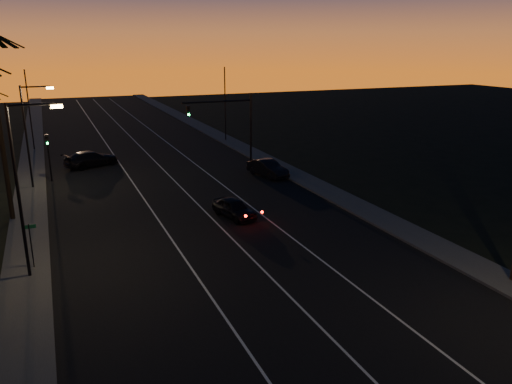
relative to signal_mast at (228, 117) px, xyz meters
name	(u,v)px	position (x,y,z in m)	size (l,w,h in m)	color
road	(186,200)	(-7.14, -9.99, -4.78)	(20.00, 170.00, 0.01)	black
sidewalk_left	(29,218)	(-18.34, -9.99, -4.70)	(2.40, 170.00, 0.16)	#353432
sidewalk_right	(313,184)	(4.06, -9.99, -4.70)	(2.40, 170.00, 0.16)	#353432
lane_stripe_left	(148,204)	(-10.14, -9.99, -4.76)	(0.12, 160.00, 0.01)	silver
lane_stripe_mid	(193,199)	(-6.64, -9.99, -4.76)	(0.12, 160.00, 0.01)	silver
lane_stripe_right	(235,194)	(-3.14, -9.99, -4.76)	(0.12, 160.00, 0.01)	silver
streetlight_left_near	(23,178)	(-17.84, -19.99, 0.54)	(2.55, 0.26, 9.00)	black
streetlight_left_far	(30,128)	(-17.82, -1.99, 0.28)	(2.55, 0.26, 8.50)	black
street_sign	(31,241)	(-17.94, -18.99, -3.13)	(0.70, 0.06, 2.60)	black
signal_mast	(228,117)	(0.00, 0.00, 0.00)	(7.10, 0.41, 7.00)	black
signal_post	(48,149)	(-16.64, -0.01, -1.89)	(0.28, 0.37, 4.20)	black
far_pole_left	(29,111)	(-18.14, 15.01, -0.28)	(0.14, 0.14, 9.00)	black
far_pole_right	(225,105)	(3.86, 12.01, -0.28)	(0.14, 0.14, 9.00)	black
lead_car	(234,208)	(-5.11, -15.23, -4.10)	(2.53, 4.60, 1.33)	black
right_car	(268,168)	(1.63, -5.82, -4.02)	(2.60, 4.78, 1.49)	black
cross_car	(91,159)	(-12.83, 4.35, -4.00)	(5.73, 4.01, 1.54)	black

